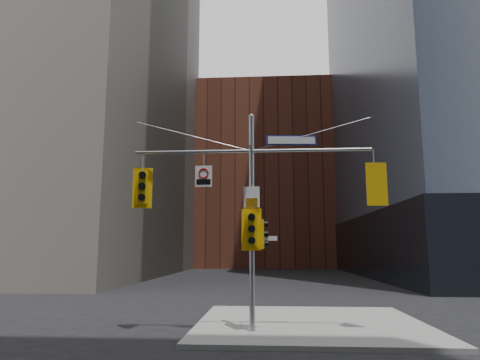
# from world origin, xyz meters

# --- Properties ---
(ground) EXTENTS (160.00, 160.00, 0.00)m
(ground) POSITION_xyz_m (0.00, 0.00, 0.00)
(ground) COLOR black
(ground) RESTS_ON ground
(sidewalk_corner) EXTENTS (8.00, 8.00, 0.15)m
(sidewalk_corner) POSITION_xyz_m (2.00, 4.00, 0.07)
(sidewalk_corner) COLOR gray
(sidewalk_corner) RESTS_ON ground
(brick_midrise) EXTENTS (26.00, 20.00, 28.00)m
(brick_midrise) POSITION_xyz_m (0.00, 58.00, 14.00)
(brick_midrise) COLOR brown
(brick_midrise) RESTS_ON ground
(signal_assembly) EXTENTS (8.00, 0.80, 7.30)m
(signal_assembly) POSITION_xyz_m (0.00, 1.99, 4.42)
(signal_assembly) COLOR gray
(signal_assembly) RESTS_ON ground
(traffic_light_west_arm) EXTENTS (0.66, 0.61, 1.40)m
(traffic_light_west_arm) POSITION_xyz_m (-3.72, 2.01, 4.80)
(traffic_light_west_arm) COLOR #E1AA0B
(traffic_light_west_arm) RESTS_ON ground
(traffic_light_east_arm) EXTENTS (0.67, 0.54, 1.41)m
(traffic_light_east_arm) POSITION_xyz_m (4.04, 1.99, 4.80)
(traffic_light_east_arm) COLOR #E1AA0B
(traffic_light_east_arm) RESTS_ON ground
(traffic_light_pole_side) EXTENTS (0.38, 0.32, 0.96)m
(traffic_light_pole_side) POSITION_xyz_m (0.32, 2.00, 3.20)
(traffic_light_pole_side) COLOR #E1AA0B
(traffic_light_pole_side) RESTS_ON ground
(traffic_light_pole_front) EXTENTS (0.65, 0.53, 1.37)m
(traffic_light_pole_front) POSITION_xyz_m (-0.00, 1.73, 3.36)
(traffic_light_pole_front) COLOR #E1AA0B
(traffic_light_pole_front) RESTS_ON ground
(street_sign_blade) EXTENTS (1.69, 0.18, 0.33)m
(street_sign_blade) POSITION_xyz_m (1.35, 2.00, 6.35)
(street_sign_blade) COLOR navy
(street_sign_blade) RESTS_ON ground
(regulatory_sign_arm) EXTENTS (0.58, 0.07, 0.72)m
(regulatory_sign_arm) POSITION_xyz_m (-1.62, 1.97, 5.17)
(regulatory_sign_arm) COLOR silver
(regulatory_sign_arm) RESTS_ON ground
(regulatory_sign_pole) EXTENTS (0.53, 0.08, 0.69)m
(regulatory_sign_pole) POSITION_xyz_m (0.00, 1.88, 4.40)
(regulatory_sign_pole) COLOR silver
(regulatory_sign_pole) RESTS_ON ground
(street_blade_ew) EXTENTS (0.76, 0.12, 0.15)m
(street_blade_ew) POSITION_xyz_m (0.45, 2.00, 3.07)
(street_blade_ew) COLOR silver
(street_blade_ew) RESTS_ON ground
(street_blade_ns) EXTENTS (0.04, 0.70, 0.14)m
(street_blade_ns) POSITION_xyz_m (0.00, 2.45, 2.80)
(street_blade_ns) COLOR #145926
(street_blade_ns) RESTS_ON ground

